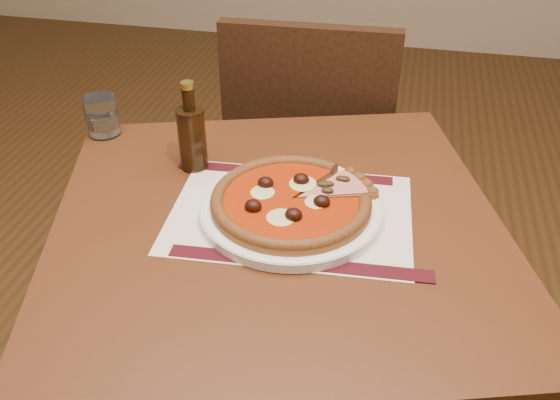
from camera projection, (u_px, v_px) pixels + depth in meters
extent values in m
cube|color=#552A14|center=(278.00, 229.00, 1.07)|extent=(1.01, 1.01, 0.04)
cylinder|color=#552A14|center=(134.00, 268.00, 1.55)|extent=(0.05, 0.05, 0.71)
cylinder|color=#552A14|center=(396.00, 253.00, 1.60)|extent=(0.05, 0.05, 0.71)
cube|color=black|center=(315.00, 160.00, 1.82)|extent=(0.46, 0.46, 0.04)
cylinder|color=black|center=(373.00, 196.00, 2.07)|extent=(0.04, 0.04, 0.43)
cylinder|color=black|center=(268.00, 185.00, 2.13)|extent=(0.04, 0.04, 0.43)
cylinder|color=black|center=(366.00, 266.00, 1.77)|extent=(0.04, 0.04, 0.43)
cylinder|color=black|center=(243.00, 251.00, 1.83)|extent=(0.04, 0.04, 0.43)
cube|color=black|center=(307.00, 115.00, 1.51)|extent=(0.44, 0.06, 0.46)
cube|color=silver|center=(291.00, 214.00, 1.08)|extent=(0.45, 0.34, 0.00)
cylinder|color=white|center=(291.00, 209.00, 1.07)|extent=(0.33, 0.33, 0.02)
cylinder|color=brown|center=(291.00, 202.00, 1.06)|extent=(0.29, 0.29, 0.01)
torus|color=#984F21|center=(291.00, 200.00, 1.06)|extent=(0.29, 0.29, 0.02)
cylinder|color=#942B07|center=(291.00, 199.00, 1.06)|extent=(0.25, 0.25, 0.00)
ellipsoid|color=beige|center=(302.00, 183.00, 1.09)|extent=(0.05, 0.04, 0.01)
ellipsoid|color=beige|center=(250.00, 188.00, 1.08)|extent=(0.05, 0.04, 0.01)
ellipsoid|color=beige|center=(283.00, 213.00, 1.02)|extent=(0.05, 0.04, 0.01)
ellipsoid|color=beige|center=(335.00, 203.00, 1.04)|extent=(0.05, 0.04, 0.01)
ellipsoid|color=black|center=(302.00, 174.00, 1.10)|extent=(0.03, 0.03, 0.02)
ellipsoid|color=black|center=(255.00, 173.00, 1.10)|extent=(0.03, 0.03, 0.02)
ellipsoid|color=black|center=(260.00, 199.00, 1.03)|extent=(0.03, 0.03, 0.02)
ellipsoid|color=black|center=(295.00, 221.00, 0.98)|extent=(0.03, 0.03, 0.02)
ellipsoid|color=black|center=(324.00, 197.00, 1.03)|extent=(0.03, 0.03, 0.02)
ellipsoid|color=#392414|center=(324.00, 191.00, 1.07)|extent=(0.02, 0.01, 0.01)
ellipsoid|color=#392414|center=(344.00, 187.00, 1.08)|extent=(0.02, 0.01, 0.01)
ellipsoid|color=#392414|center=(323.00, 189.00, 1.08)|extent=(0.02, 0.01, 0.01)
ellipsoid|color=#392414|center=(341.00, 183.00, 1.09)|extent=(0.02, 0.01, 0.01)
ellipsoid|color=#392414|center=(321.00, 187.00, 1.08)|extent=(0.02, 0.01, 0.01)
ellipsoid|color=#392414|center=(337.00, 179.00, 1.10)|extent=(0.02, 0.01, 0.01)
ellipsoid|color=#392414|center=(318.00, 185.00, 1.09)|extent=(0.02, 0.01, 0.01)
cylinder|color=white|center=(102.00, 116.00, 1.31)|extent=(0.08, 0.08, 0.09)
cylinder|color=#331E0C|center=(192.00, 139.00, 1.18)|extent=(0.06, 0.06, 0.13)
cylinder|color=#331E0C|center=(189.00, 101.00, 1.13)|extent=(0.02, 0.02, 0.06)
cylinder|color=olive|center=(187.00, 85.00, 1.11)|extent=(0.03, 0.03, 0.01)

